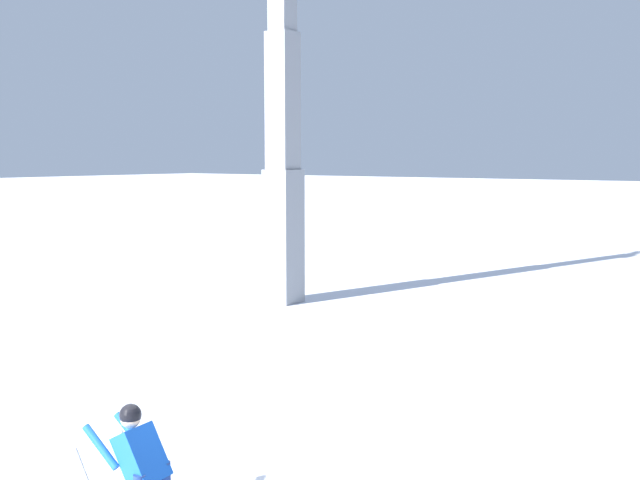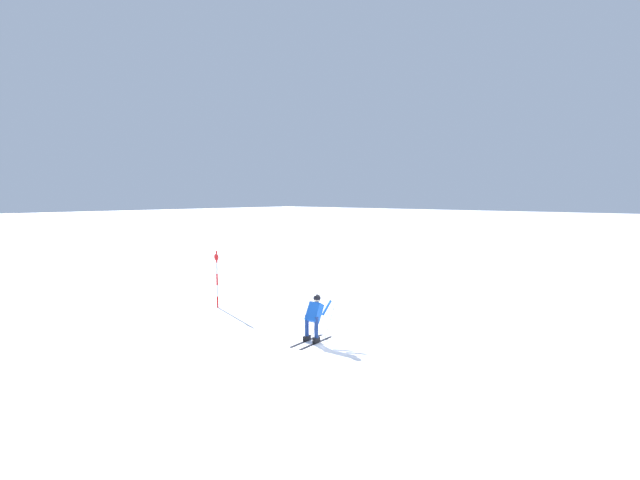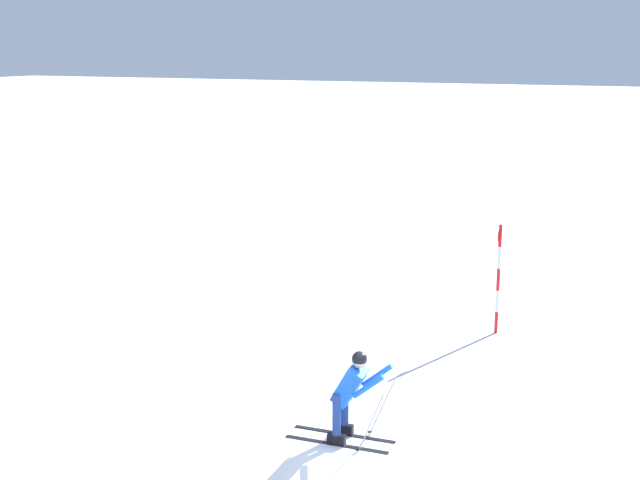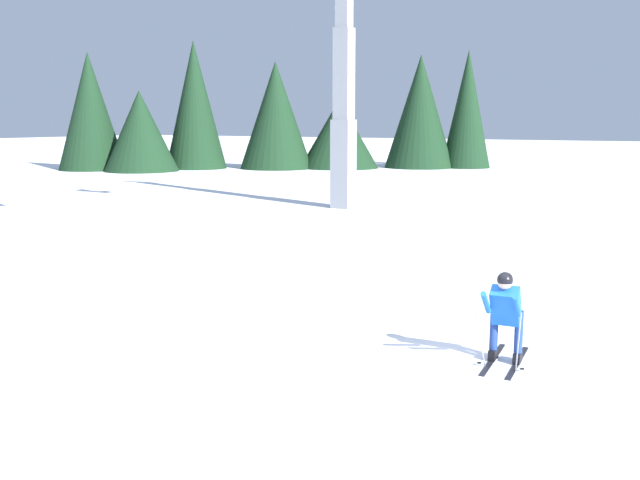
{
  "view_description": "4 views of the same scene",
  "coord_description": "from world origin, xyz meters",
  "views": [
    {
      "loc": [
        6.94,
        -5.91,
        4.14
      ],
      "look_at": [
        1.7,
        1.41,
        3.15
      ],
      "focal_mm": 42.92,
      "sensor_mm": 36.0,
      "label": 1
    },
    {
      "loc": [
        11.97,
        9.19,
        4.67
      ],
      "look_at": [
        1.49,
        0.22,
        3.36
      ],
      "focal_mm": 26.62,
      "sensor_mm": 36.0,
      "label": 2
    },
    {
      "loc": [
        -4.03,
        10.63,
        5.98
      ],
      "look_at": [
        0.34,
        1.41,
        3.67
      ],
      "focal_mm": 47.88,
      "sensor_mm": 36.0,
      "label": 3
    },
    {
      "loc": [
        -9.83,
        -3.41,
        3.74
      ],
      "look_at": [
        0.07,
        2.26,
        1.82
      ],
      "focal_mm": 40.06,
      "sensor_mm": 36.0,
      "label": 4
    }
  ],
  "objects": [
    {
      "name": "ground_plane",
      "position": [
        0.0,
        0.0,
        0.0
      ],
      "size": [
        260.0,
        260.0,
        0.0
      ],
      "primitive_type": "plane",
      "color": "white"
    },
    {
      "name": "skier_carving_main",
      "position": [
        0.78,
        -0.62,
        0.86
      ],
      "size": [
        1.71,
        0.73,
        1.62
      ],
      "color": "black",
      "rests_on": "ground_plane"
    },
    {
      "name": "trail_marker_pole",
      "position": [
        0.0,
        -6.67,
        1.27
      ],
      "size": [
        0.07,
        0.28,
        2.37
      ],
      "color": "red",
      "rests_on": "ground_plane"
    }
  ]
}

